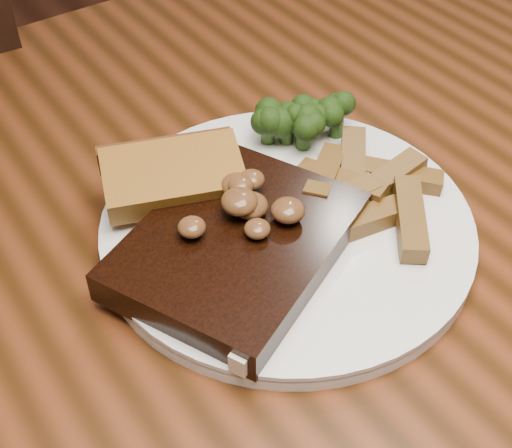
{
  "coord_description": "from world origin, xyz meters",
  "views": [
    {
      "loc": [
        -0.22,
        -0.35,
        1.17
      ],
      "look_at": [
        0.01,
        -0.01,
        0.78
      ],
      "focal_mm": 50.0,
      "sensor_mm": 36.0,
      "label": 1
    }
  ],
  "objects_px": {
    "plate": "(287,228)",
    "steak": "(237,245)",
    "potato_wedges": "(373,186)",
    "dining_table": "(243,314)",
    "garlic_bread": "(175,194)"
  },
  "relations": [
    {
      "from": "plate",
      "to": "steak",
      "type": "height_order",
      "value": "steak"
    },
    {
      "from": "steak",
      "to": "potato_wedges",
      "type": "distance_m",
      "value": 0.13
    },
    {
      "from": "dining_table",
      "to": "plate",
      "type": "relative_size",
      "value": 5.19
    },
    {
      "from": "plate",
      "to": "garlic_bread",
      "type": "xyz_separation_m",
      "value": [
        -0.06,
        0.07,
        0.02
      ]
    },
    {
      "from": "garlic_bread",
      "to": "potato_wedges",
      "type": "xyz_separation_m",
      "value": [
        0.14,
        -0.09,
        -0.0
      ]
    },
    {
      "from": "dining_table",
      "to": "steak",
      "type": "xyz_separation_m",
      "value": [
        -0.02,
        -0.02,
        0.12
      ]
    },
    {
      "from": "plate",
      "to": "garlic_bread",
      "type": "bearing_deg",
      "value": 132.32
    },
    {
      "from": "steak",
      "to": "dining_table",
      "type": "bearing_deg",
      "value": 25.02
    },
    {
      "from": "steak",
      "to": "garlic_bread",
      "type": "relative_size",
      "value": 1.64
    },
    {
      "from": "plate",
      "to": "garlic_bread",
      "type": "height_order",
      "value": "garlic_bread"
    },
    {
      "from": "garlic_bread",
      "to": "potato_wedges",
      "type": "distance_m",
      "value": 0.17
    },
    {
      "from": "plate",
      "to": "potato_wedges",
      "type": "distance_m",
      "value": 0.08
    },
    {
      "from": "dining_table",
      "to": "potato_wedges",
      "type": "bearing_deg",
      "value": -12.72
    },
    {
      "from": "dining_table",
      "to": "potato_wedges",
      "type": "height_order",
      "value": "potato_wedges"
    },
    {
      "from": "steak",
      "to": "garlic_bread",
      "type": "distance_m",
      "value": 0.08
    }
  ]
}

